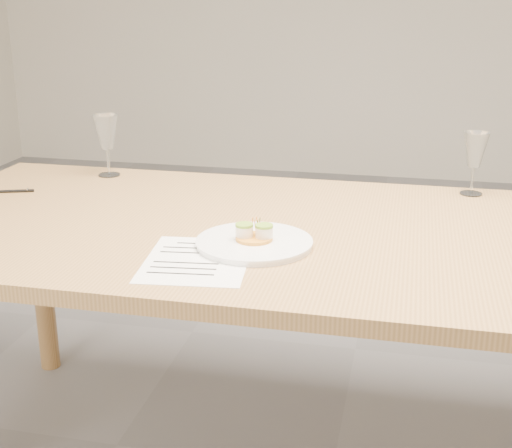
% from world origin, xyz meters
% --- Properties ---
extents(dining_table, '(2.40, 1.00, 0.75)m').
position_xyz_m(dining_table, '(0.00, 0.00, 0.68)').
color(dining_table, '#AB7F4A').
rests_on(dining_table, ground).
extents(dinner_plate, '(0.28, 0.28, 0.07)m').
position_xyz_m(dinner_plate, '(-0.19, -0.16, 0.76)').
color(dinner_plate, white).
rests_on(dinner_plate, dining_table).
extents(recipe_sheet, '(0.27, 0.32, 0.00)m').
position_xyz_m(recipe_sheet, '(-0.30, -0.28, 0.75)').
color(recipe_sheet, white).
rests_on(recipe_sheet, dining_table).
extents(ballpoint_pen, '(0.12, 0.05, 0.01)m').
position_xyz_m(ballpoint_pen, '(-1.02, 0.14, 0.75)').
color(ballpoint_pen, black).
rests_on(ballpoint_pen, dining_table).
extents(wine_glass_0, '(0.08, 0.08, 0.20)m').
position_xyz_m(wine_glass_0, '(-0.81, 0.40, 0.89)').
color(wine_glass_0, white).
rests_on(wine_glass_0, dining_table).
extents(wine_glass_1, '(0.08, 0.08, 0.19)m').
position_xyz_m(wine_glass_1, '(0.35, 0.43, 0.88)').
color(wine_glass_1, white).
rests_on(wine_glass_1, dining_table).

